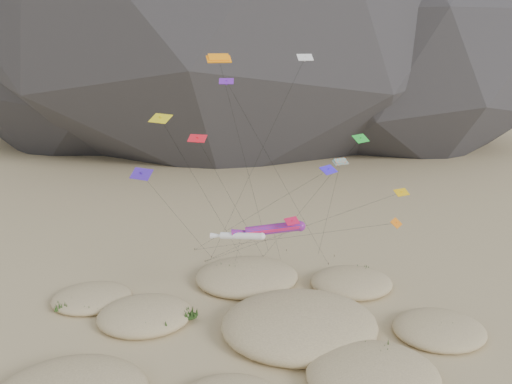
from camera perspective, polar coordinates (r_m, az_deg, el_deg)
ground at (r=54.59m, az=1.33°, el=-17.75°), size 500.00×500.00×0.00m
dunes at (r=56.68m, az=-0.13°, el=-15.41°), size 49.91×34.16×4.11m
dune_grass at (r=57.47m, az=-0.40°, el=-14.78°), size 44.15×29.83×1.51m
kite_stakes at (r=74.93m, az=0.28°, el=-7.42°), size 20.96×7.33×0.30m
rainbow_tube_kite at (r=56.18m, az=1.65°, el=-4.27°), size 8.41×15.86×11.68m
white_tube_kite at (r=55.87m, az=-1.98°, el=-5.05°), size 6.13×15.16×10.79m
orange_parafoil at (r=60.55m, az=-4.19°, el=14.70°), size 8.77×10.21×29.60m
multi_parafoil at (r=61.17m, az=9.59°, el=3.24°), size 2.13×11.91×17.46m
delta_kites at (r=57.47m, az=1.45°, el=3.98°), size 32.33×21.96×29.45m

